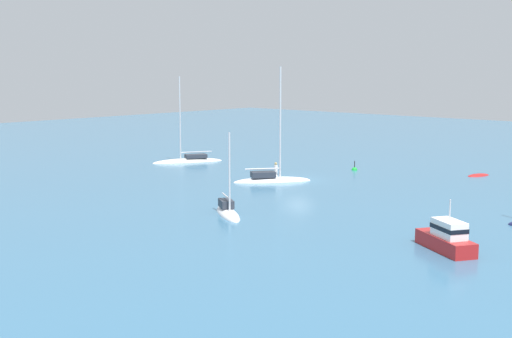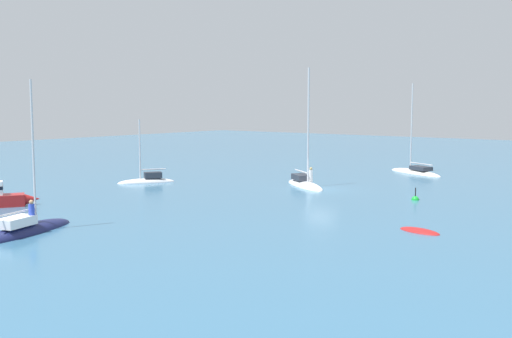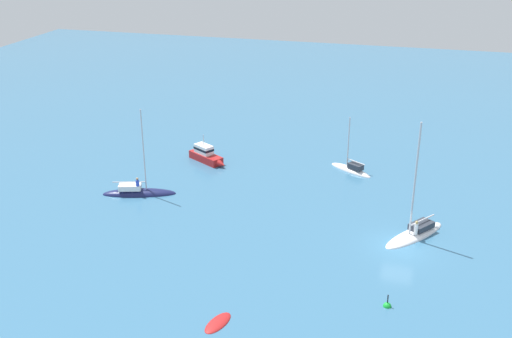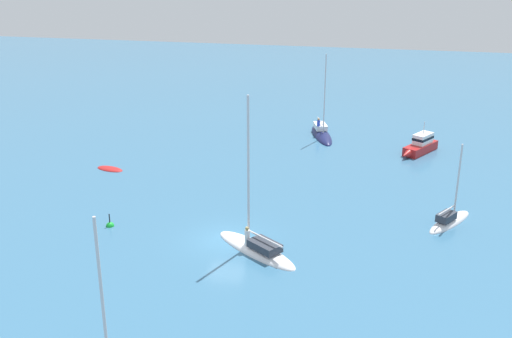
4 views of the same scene
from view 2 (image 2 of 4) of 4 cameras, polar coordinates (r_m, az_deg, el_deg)
name	(u,v)px [view 2 (image 2 of 4)]	position (r m, az deg, el deg)	size (l,w,h in m)	color
ground_plane	(321,190)	(51.04, 6.01, -1.91)	(160.00, 160.00, 0.00)	teal
sloop	(147,181)	(56.06, -10.03, -1.11)	(3.79, 4.93, 6.07)	white
ketch	(415,172)	(64.58, 14.51, -0.29)	(7.42, 5.10, 9.47)	silver
sloop_1	(305,184)	(53.20, 4.51, -1.36)	(6.63, 5.50, 10.45)	white
ketch_1	(27,231)	(36.20, -20.41, -5.38)	(3.56, 7.10, 8.91)	#191E4C
rib	(420,232)	(35.53, 14.87, -5.61)	(2.78, 1.77, 0.35)	#B21E1E
channel_buoy	(415,200)	(46.91, 14.49, -2.76)	(0.57, 0.57, 1.20)	green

